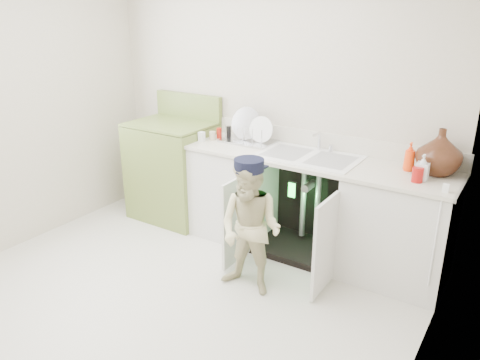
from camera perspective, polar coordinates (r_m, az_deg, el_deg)
ground at (r=3.75m, az=-8.50°, el=-13.82°), size 3.50×3.50×0.00m
room_shell at (r=3.22m, az=-9.66°, el=4.93°), size 6.00×5.50×1.26m
counter_run at (r=4.13m, az=8.55°, el=-2.81°), size 2.44×1.02×1.25m
avocado_stove at (r=4.88m, az=-8.08°, el=1.34°), size 0.81×0.65×1.26m
repair_worker at (r=3.52m, az=1.29°, el=-5.83°), size 0.52×0.65×1.07m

